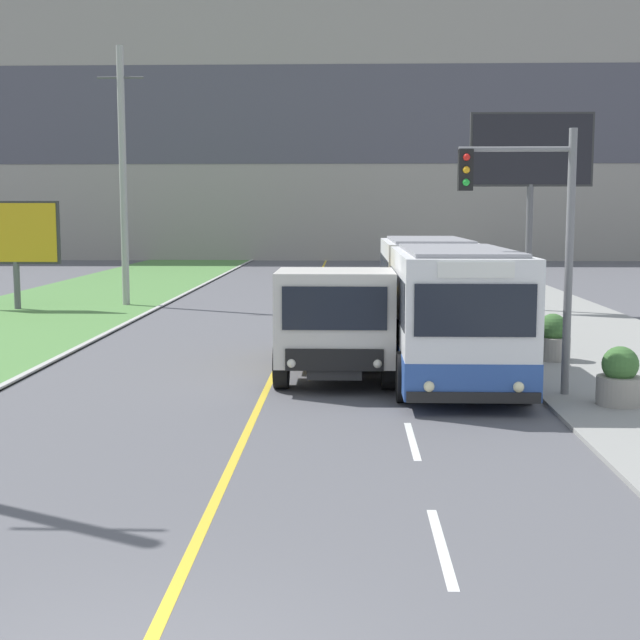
% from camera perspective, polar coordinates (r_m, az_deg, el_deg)
% --- Properties ---
extents(lane_marking_centre, '(2.88, 140.00, 0.01)m').
position_cam_1_polar(lane_marking_centre, '(9.14, -7.14, -16.97)').
color(lane_marking_centre, gold).
rests_on(lane_marking_centre, ground_plane).
extents(apartment_block_background, '(80.00, 8.04, 20.63)m').
position_cam_1_polar(apartment_block_background, '(71.50, 0.48, 12.28)').
color(apartment_block_background, gray).
rests_on(apartment_block_background, ground_plane).
extents(city_bus, '(2.62, 12.88, 2.93)m').
position_cam_1_polar(city_bus, '(22.39, 7.61, 1.25)').
color(city_bus, white).
rests_on(city_bus, ground_plane).
extents(dump_truck, '(2.55, 6.09, 2.47)m').
position_cam_1_polar(dump_truck, '(19.55, 1.02, -0.25)').
color(dump_truck, black).
rests_on(dump_truck, ground_plane).
extents(utility_pole_far, '(1.80, 0.28, 10.01)m').
position_cam_1_polar(utility_pole_far, '(35.91, -12.50, 8.98)').
color(utility_pole_far, '#9E9E99').
rests_on(utility_pole_far, ground_plane).
extents(traffic_light_mast, '(2.28, 0.32, 5.30)m').
position_cam_1_polar(traffic_light_mast, '(17.99, 13.57, 5.81)').
color(traffic_light_mast, slate).
rests_on(traffic_light_mast, ground_plane).
extents(billboard_large, '(4.45, 0.24, 7.26)m').
position_cam_1_polar(billboard_large, '(33.77, 13.36, 10.00)').
color(billboard_large, '#59595B').
rests_on(billboard_large, ground_plane).
extents(billboard_small, '(3.39, 0.24, 4.09)m').
position_cam_1_polar(billboard_small, '(35.46, -18.95, 5.13)').
color(billboard_small, '#59595B').
rests_on(billboard_small, ground_plane).
extents(planter_round_near, '(0.85, 0.85, 1.11)m').
position_cam_1_polar(planter_round_near, '(17.67, 18.63, -3.59)').
color(planter_round_near, gray).
rests_on(planter_round_near, sidewalk_right).
extents(planter_round_second, '(0.87, 0.87, 1.14)m').
position_cam_1_polar(planter_round_second, '(22.55, 14.66, -1.20)').
color(planter_round_second, gray).
rests_on(planter_round_second, sidewalk_right).
extents(planter_round_third, '(0.85, 0.85, 1.08)m').
position_cam_1_polar(planter_round_third, '(27.54, 12.27, 0.26)').
color(planter_round_third, gray).
rests_on(planter_round_third, sidewalk_right).
extents(planter_round_far, '(0.88, 0.88, 1.15)m').
position_cam_1_polar(planter_round_far, '(32.58, 10.64, 1.37)').
color(planter_round_far, gray).
rests_on(planter_round_far, sidewalk_right).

